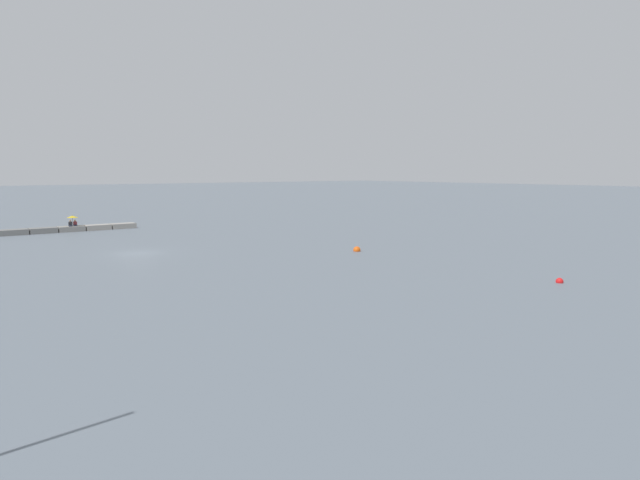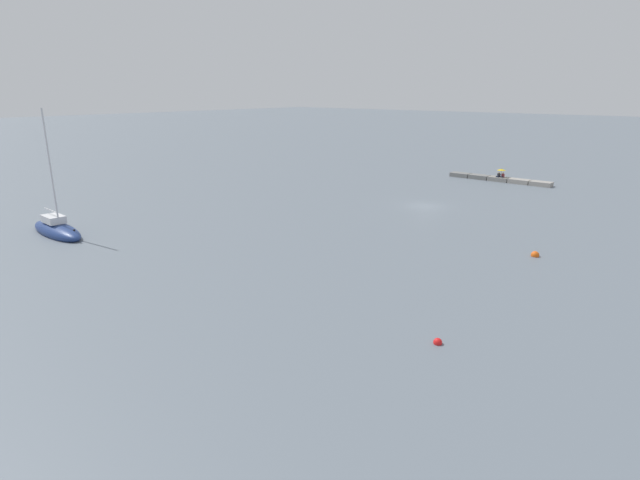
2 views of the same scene
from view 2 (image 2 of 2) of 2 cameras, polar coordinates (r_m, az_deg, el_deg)
The scene contains 8 objects.
ground_plane at distance 59.82m, azimuth 11.73°, elevation 3.75°, with size 500.00×500.00×0.00m, color slate.
seawall_pier at distance 79.42m, azimuth 19.48°, elevation 6.49°, with size 14.93×1.68×0.62m.
person_seated_maroon_left at distance 79.16m, azimuth 19.86°, elevation 6.83°, with size 0.47×0.65×0.73m.
person_seated_dark_right at distance 79.24m, azimuth 19.45°, elevation 6.88°, with size 0.47×0.65×0.73m.
umbrella_open_yellow at distance 79.15m, azimuth 19.75°, elevation 7.47°, with size 1.24×1.24×1.27m.
sailboat_navy_mid at distance 53.06m, azimuth -27.50°, elevation 1.05°, with size 8.63×2.72×11.85m.
mooring_buoy_mid at distance 28.01m, azimuth 13.11°, elevation -11.15°, with size 0.47×0.47×0.47m.
mooring_buoy_far at distance 44.36m, azimuth 23.05°, elevation -1.57°, with size 0.65×0.65×0.65m.
Camera 2 is at (-27.68, 51.44, 12.90)m, focal length 28.43 mm.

